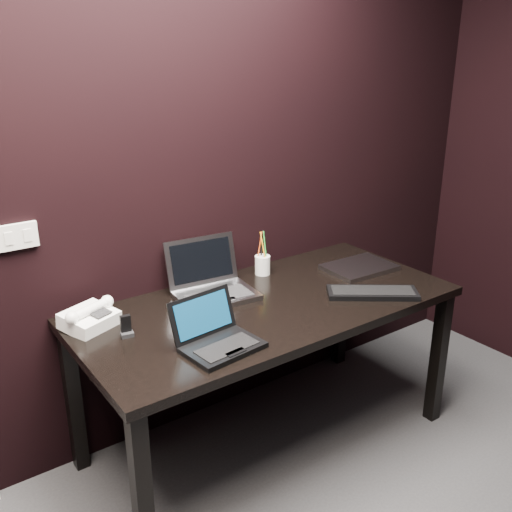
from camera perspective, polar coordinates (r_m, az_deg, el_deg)
wall_back at (r=2.54m, az=-9.67°, el=8.43°), size 4.00×0.00×4.00m
wall_switch at (r=2.38m, az=-22.74°, el=1.82°), size 0.15×0.02×0.10m
desk at (r=2.57m, az=1.21°, el=-6.19°), size 1.70×0.80×0.74m
netbook at (r=2.17m, az=-3.91°, el=-8.15°), size 0.31×0.28×0.18m
silver_laptop at (r=2.60m, az=-4.39°, el=-2.98°), size 0.38×0.35×0.24m
ext_keyboard at (r=2.66m, az=11.57°, el=-3.61°), size 0.41×0.35×0.03m
closed_laptop at (r=2.95m, az=10.29°, el=-1.12°), size 0.35×0.26×0.02m
desk_phone at (r=2.40m, az=-16.31°, el=-5.92°), size 0.24×0.23×0.12m
mobile_phone at (r=2.30m, az=-12.85°, el=-7.06°), size 0.05×0.05×0.08m
pen_cup at (r=2.83m, az=0.65°, el=-0.82°), size 0.08×0.08×0.22m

